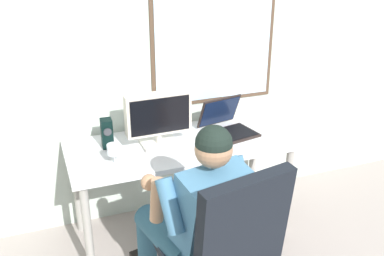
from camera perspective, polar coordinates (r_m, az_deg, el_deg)
name	(u,v)px	position (r m, az deg, el deg)	size (l,w,h in m)	color
wall_rear	(199,30)	(3.28, 0.88, 12.39)	(5.94, 0.08, 2.79)	#B6C2B6
desk	(182,153)	(3.09, -1.33, -3.26)	(1.55, 0.66, 0.71)	gray
office_chair	(228,248)	(2.33, 4.59, -15.07)	(0.61, 0.62, 1.05)	black
person_seated	(197,212)	(2.51, 0.68, -10.72)	(0.61, 0.88, 1.19)	#2B5368
crt_monitor	(158,116)	(2.95, -4.33, 1.59)	(0.44, 0.20, 0.37)	beige
laptop	(226,123)	(3.21, 4.41, 0.59)	(0.38, 0.40, 0.24)	black
wine_glass	(114,150)	(2.79, -9.94, -2.83)	(0.09, 0.09, 0.13)	silver
desk_speaker	(107,133)	(3.01, -10.82, -0.66)	(0.08, 0.10, 0.20)	black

